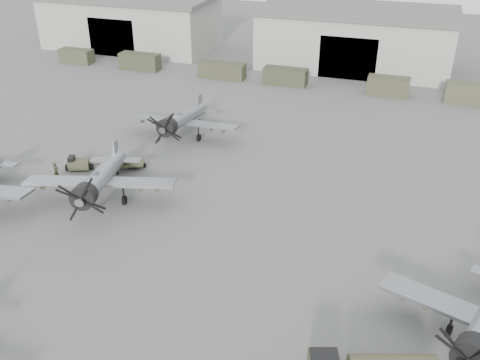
# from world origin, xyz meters

# --- Properties ---
(ground) EXTENTS (220.00, 220.00, 0.00)m
(ground) POSITION_xyz_m (0.00, 0.00, 0.00)
(ground) COLOR #585856
(ground) RESTS_ON ground
(hangar_left) EXTENTS (29.00, 14.80, 8.70)m
(hangar_left) POSITION_xyz_m (-38.00, 61.96, 4.37)
(hangar_left) COLOR #A7A79C
(hangar_left) RESTS_ON ground
(hangar_center) EXTENTS (29.00, 14.80, 8.70)m
(hangar_center) POSITION_xyz_m (0.00, 61.96, 4.37)
(hangar_center) COLOR #A7A79C
(hangar_center) RESTS_ON ground
(support_truck_0) EXTENTS (5.29, 2.20, 2.12)m
(support_truck_0) POSITION_xyz_m (-41.51, 50.00, 1.06)
(support_truck_0) COLOR #3E442C
(support_truck_0) RESTS_ON ground
(support_truck_1) EXTENTS (6.17, 2.20, 2.41)m
(support_truck_1) POSITION_xyz_m (-30.33, 50.00, 1.20)
(support_truck_1) COLOR #363B26
(support_truck_1) RESTS_ON ground
(support_truck_2) EXTENTS (6.66, 2.20, 2.24)m
(support_truck_2) POSITION_xyz_m (-17.06, 50.00, 1.12)
(support_truck_2) COLOR #3C3F29
(support_truck_2) RESTS_ON ground
(support_truck_3) EXTENTS (6.04, 2.20, 2.32)m
(support_truck_3) POSITION_xyz_m (-7.71, 50.00, 1.16)
(support_truck_3) COLOR #373B26
(support_truck_3) RESTS_ON ground
(support_truck_4) EXTENTS (5.41, 2.20, 2.45)m
(support_truck_4) POSITION_xyz_m (6.29, 50.00, 1.22)
(support_truck_4) COLOR #3F412A
(support_truck_4) RESTS_ON ground
(support_truck_5) EXTENTS (5.91, 2.20, 2.61)m
(support_truck_5) POSITION_xyz_m (16.30, 50.00, 1.31)
(support_truck_5) COLOR #44482F
(support_truck_5) RESTS_ON ground
(aircraft_mid_1) EXTENTS (12.98, 11.68, 5.18)m
(aircraft_mid_1) POSITION_xyz_m (-14.67, 13.35, 2.36)
(aircraft_mid_1) COLOR gray
(aircraft_mid_1) RESTS_ON ground
(aircraft_far_0) EXTENTS (12.35, 11.11, 4.95)m
(aircraft_far_0) POSITION_xyz_m (-13.69, 28.21, 2.25)
(aircraft_far_0) COLOR gray
(aircraft_far_0) RESTS_ON ground
(tug_trailer) EXTENTS (7.17, 4.06, 1.45)m
(tug_trailer) POSITION_xyz_m (-18.76, 18.98, 0.54)
(tug_trailer) COLOR #41432C
(tug_trailer) RESTS_ON ground
(ground_crew) EXTENTS (0.62, 0.80, 1.96)m
(ground_crew) POSITION_xyz_m (-20.87, 15.73, 0.98)
(ground_crew) COLOR #3C3E28
(ground_crew) RESTS_ON ground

